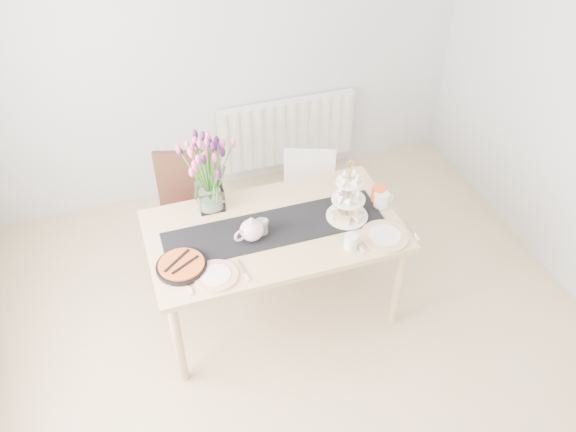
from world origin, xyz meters
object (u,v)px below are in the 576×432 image
object	(u,v)px
dining_table	(274,237)
teapot	(252,230)
tart_tin	(182,266)
plate_right	(385,236)
chair_white	(309,194)
cake_stand	(348,204)
chair_brown	(190,206)
cream_jug	(381,200)
radiator	(287,132)
plate_left	(216,276)
tulip_vase	(207,165)
mug_grey	(262,227)
mug_orange	(378,194)
mug_white	(351,242)

from	to	relation	value
dining_table	teapot	size ratio (longest dim) A/B	6.73
tart_tin	plate_right	bearing A→B (deg)	-6.04
dining_table	tart_tin	world-z (taller)	tart_tin
chair_white	cake_stand	distance (m)	0.78
chair_brown	chair_white	xyz separation A→B (m)	(0.90, -0.02, -0.10)
chair_brown	cream_jug	xyz separation A→B (m)	(1.17, -0.64, 0.25)
radiator	plate_left	xyz separation A→B (m)	(-1.02, -1.79, 0.31)
chair_brown	plate_left	xyz separation A→B (m)	(-0.01, -0.93, 0.21)
chair_brown	cream_jug	distance (m)	1.36
cake_stand	tart_tin	bearing A→B (deg)	-173.89
tulip_vase	mug_grey	size ratio (longest dim) A/B	6.38
mug_grey	plate_left	world-z (taller)	mug_grey
tulip_vase	mug_orange	xyz separation A→B (m)	(1.07, -0.29, -0.28)
dining_table	mug_orange	world-z (taller)	mug_orange
tulip_vase	plate_left	xyz separation A→B (m)	(-0.12, -0.64, -0.33)
tart_tin	mug_white	distance (m)	1.02
mug_grey	tulip_vase	bearing A→B (deg)	87.72
cream_jug	plate_left	world-z (taller)	cream_jug
chair_brown	cake_stand	size ratio (longest dim) A/B	2.37
chair_brown	teapot	xyz separation A→B (m)	(0.27, -0.69, 0.28)
dining_table	teapot	bearing A→B (deg)	-162.07
cream_jug	mug_orange	distance (m)	0.06
tulip_vase	cake_stand	bearing A→B (deg)	-25.51
cream_jug	mug_grey	xyz separation A→B (m)	(-0.82, -0.01, -0.00)
dining_table	mug_grey	world-z (taller)	mug_grey
chair_brown	mug_orange	bearing A→B (deg)	-10.93
cream_jug	plate_left	xyz separation A→B (m)	(-1.18, -0.29, -0.04)
mug_orange	mug_grey	bearing A→B (deg)	148.56
tart_tin	mug_white	xyz separation A→B (m)	(1.01, -0.15, 0.03)
dining_table	mug_grey	xyz separation A→B (m)	(-0.09, -0.01, 0.12)
chair_white	tulip_vase	bearing A→B (deg)	-139.35
cake_stand	plate_right	size ratio (longest dim) A/B	1.31
chair_white	mug_grey	distance (m)	0.91
dining_table	chair_white	bearing A→B (deg)	53.14
chair_brown	mug_grey	size ratio (longest dim) A/B	9.79
dining_table	mug_grey	size ratio (longest dim) A/B	16.75
chair_brown	mug_orange	xyz separation A→B (m)	(1.17, -0.59, 0.26)
chair_brown	plate_right	world-z (taller)	chair_brown
cream_jug	chair_brown	bearing A→B (deg)	155.57
mug_white	plate_left	world-z (taller)	mug_white
chair_white	cream_jug	bearing A→B (deg)	-45.11
plate_left	plate_right	distance (m)	1.07
tart_tin	mug_orange	xyz separation A→B (m)	(1.36, 0.21, 0.04)
radiator	cake_stand	xyz separation A→B (m)	(-0.10, -1.54, 0.41)
cake_stand	teapot	size ratio (longest dim) A/B	1.66
teapot	plate_right	world-z (taller)	teapot
chair_white	radiator	bearing A→B (deg)	103.96
tulip_vase	cake_stand	size ratio (longest dim) A/B	1.54
dining_table	plate_left	size ratio (longest dim) A/B	6.14
radiator	mug_orange	distance (m)	1.50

